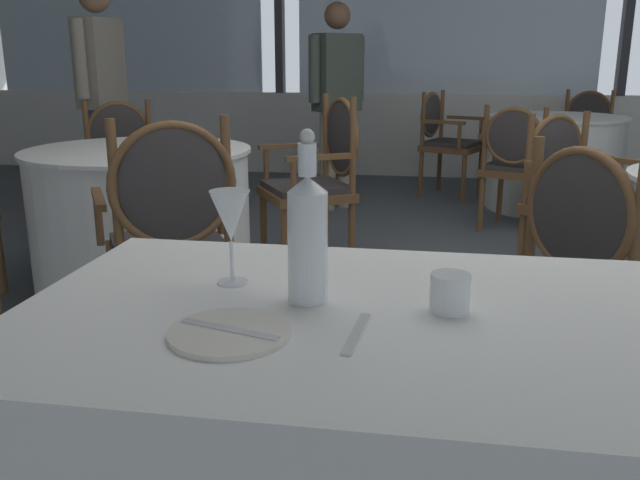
# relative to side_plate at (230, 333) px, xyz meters

# --- Properties ---
(ground_plane) EXTENTS (15.11, 15.11, 0.00)m
(ground_plane) POSITION_rel_side_plate_xyz_m (0.41, 1.72, -0.76)
(ground_plane) COLOR #4C5156
(window_wall_far) EXTENTS (10.80, 0.14, 2.85)m
(window_wall_far) POSITION_rel_side_plate_xyz_m (0.41, 6.08, 0.37)
(window_wall_far) COLOR silver
(window_wall_far) RESTS_ON ground_plane
(side_plate) EXTENTS (0.21, 0.21, 0.01)m
(side_plate) POSITION_rel_side_plate_xyz_m (0.00, 0.00, 0.00)
(side_plate) COLOR silver
(side_plate) RESTS_ON foreground_table
(butter_knife) EXTENTS (0.19, 0.07, 0.00)m
(butter_knife) POSITION_rel_side_plate_xyz_m (0.00, 0.00, 0.01)
(butter_knife) COLOR silver
(butter_knife) RESTS_ON foreground_table
(dinner_fork) EXTENTS (0.03, 0.18, 0.00)m
(dinner_fork) POSITION_rel_side_plate_xyz_m (0.21, 0.04, -0.00)
(dinner_fork) COLOR silver
(dinner_fork) RESTS_ON foreground_table
(water_bottle) EXTENTS (0.08, 0.08, 0.33)m
(water_bottle) POSITION_rel_side_plate_xyz_m (0.10, 0.19, 0.13)
(water_bottle) COLOR white
(water_bottle) RESTS_ON foreground_table
(wine_glass) EXTENTS (0.08, 0.08, 0.19)m
(wine_glass) POSITION_rel_side_plate_xyz_m (-0.07, 0.26, 0.13)
(wine_glass) COLOR white
(wine_glass) RESTS_ON foreground_table
(water_tumbler) EXTENTS (0.07, 0.07, 0.07)m
(water_tumbler) POSITION_rel_side_plate_xyz_m (0.37, 0.18, 0.03)
(water_tumbler) COLOR white
(water_tumbler) RESTS_ON foreground_table
(background_table_0) EXTENTS (1.16, 1.16, 0.76)m
(background_table_0) POSITION_rel_side_plate_xyz_m (-1.17, 2.22, -0.38)
(background_table_0) COLOR white
(background_table_0) RESTS_ON ground_plane
(dining_chair_0_0) EXTENTS (0.65, 0.63, 1.01)m
(dining_chair_0_0) POSITION_rel_side_plate_xyz_m (-0.65, 1.35, -0.18)
(dining_chair_0_0) COLOR brown
(dining_chair_0_0) RESTS_ON ground_plane
(dining_chair_0_1) EXTENTS (0.63, 0.65, 1.00)m
(dining_chair_0_1) POSITION_rel_side_plate_xyz_m (-0.30, 2.74, -0.17)
(dining_chair_0_1) COLOR brown
(dining_chair_0_1) RESTS_ON ground_plane
(dining_chair_0_2) EXTENTS (0.65, 0.63, 0.94)m
(dining_chair_0_2) POSITION_rel_side_plate_xyz_m (-1.68, 3.09, -0.21)
(dining_chair_0_2) COLOR brown
(dining_chair_0_2) RESTS_ON ground_plane
(background_table_1) EXTENTS (1.10, 1.10, 0.76)m
(background_table_1) POSITION_rel_side_plate_xyz_m (1.31, 4.67, -0.38)
(background_table_1) COLOR white
(background_table_1) RESTS_ON ground_plane
(dining_chair_1_1) EXTENTS (0.64, 0.61, 0.92)m
(dining_chair_1_1) POSITION_rel_side_plate_xyz_m (1.71, 5.56, -0.22)
(dining_chair_1_1) COLOR brown
(dining_chair_1_1) RESTS_ON ground_plane
(dining_chair_1_2) EXTENTS (0.61, 0.64, 0.92)m
(dining_chair_1_2) POSITION_rel_side_plate_xyz_m (0.42, 5.07, -0.22)
(dining_chair_1_2) COLOR brown
(dining_chair_1_2) RESTS_ON ground_plane
(dining_chair_1_3) EXTENTS (0.64, 0.61, 0.90)m
(dining_chair_1_3) POSITION_rel_side_plate_xyz_m (0.91, 3.79, -0.23)
(dining_chair_1_3) COLOR brown
(dining_chair_1_3) RESTS_ON ground_plane
(dining_chair_2_1) EXTENTS (0.66, 0.65, 0.94)m
(dining_chair_2_1) POSITION_rel_side_plate_xyz_m (1.04, 2.54, -0.20)
(dining_chair_2_1) COLOR brown
(dining_chair_2_1) RESTS_ON ground_plane
(dining_chair_2_2) EXTENTS (0.65, 0.66, 0.95)m
(dining_chair_2_2) POSITION_rel_side_plate_xyz_m (0.89, 1.23, -0.20)
(dining_chair_2_2) COLOR brown
(dining_chair_2_2) RESTS_ON ground_plane
(diner_person_0) EXTENTS (0.25, 0.53, 1.73)m
(diner_person_0) POSITION_rel_side_plate_xyz_m (-2.08, 3.66, 0.23)
(diner_person_0) COLOR #334770
(diner_person_0) RESTS_ON ground_plane
(diner_person_1) EXTENTS (0.40, 0.41, 1.63)m
(diner_person_1) POSITION_rel_side_plate_xyz_m (-0.45, 4.38, 0.16)
(diner_person_1) COLOR gray
(diner_person_1) RESTS_ON ground_plane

